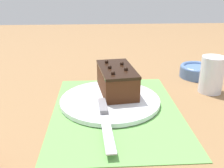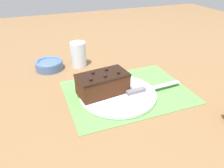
{
  "view_description": "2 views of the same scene",
  "coord_description": "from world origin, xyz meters",
  "px_view_note": "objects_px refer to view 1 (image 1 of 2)",
  "views": [
    {
      "loc": [
        -0.63,
        0.05,
        0.33
      ],
      "look_at": [
        0.02,
        0.01,
        0.07
      ],
      "focal_mm": 42.0,
      "sensor_mm": 36.0,
      "label": 1
    },
    {
      "loc": [
        0.31,
        0.64,
        0.44
      ],
      "look_at": [
        0.07,
        0.01,
        0.06
      ],
      "focal_mm": 35.0,
      "sensor_mm": 36.0,
      "label": 2
    }
  ],
  "objects_px": {
    "drinking_glass": "(212,75)",
    "cake_plate": "(110,100)",
    "serving_knife": "(104,114)",
    "small_bowl": "(197,71)",
    "chocolate_cake": "(117,80)"
  },
  "relations": [
    {
      "from": "cake_plate",
      "to": "chocolate_cake",
      "type": "xyz_separation_m",
      "value": [
        0.05,
        -0.02,
        0.04
      ]
    },
    {
      "from": "drinking_glass",
      "to": "small_bowl",
      "type": "height_order",
      "value": "drinking_glass"
    },
    {
      "from": "serving_knife",
      "to": "drinking_glass",
      "type": "xyz_separation_m",
      "value": [
        0.17,
        -0.34,
        0.04
      ]
    },
    {
      "from": "cake_plate",
      "to": "serving_knife",
      "type": "bearing_deg",
      "value": 169.14
    },
    {
      "from": "serving_knife",
      "to": "drinking_glass",
      "type": "relative_size",
      "value": 2.05
    },
    {
      "from": "cake_plate",
      "to": "small_bowl",
      "type": "xyz_separation_m",
      "value": [
        0.2,
        -0.33,
        0.01
      ]
    },
    {
      "from": "drinking_glass",
      "to": "cake_plate",
      "type": "bearing_deg",
      "value": 101.97
    },
    {
      "from": "cake_plate",
      "to": "drinking_glass",
      "type": "distance_m",
      "value": 0.33
    },
    {
      "from": "cake_plate",
      "to": "drinking_glass",
      "type": "height_order",
      "value": "drinking_glass"
    },
    {
      "from": "serving_knife",
      "to": "small_bowl",
      "type": "xyz_separation_m",
      "value": [
        0.31,
        -0.35,
        0.0
      ]
    },
    {
      "from": "serving_knife",
      "to": "cake_plate",
      "type": "bearing_deg",
      "value": -104.21
    },
    {
      "from": "chocolate_cake",
      "to": "small_bowl",
      "type": "height_order",
      "value": "chocolate_cake"
    },
    {
      "from": "chocolate_cake",
      "to": "small_bowl",
      "type": "bearing_deg",
      "value": -63.18
    },
    {
      "from": "drinking_glass",
      "to": "serving_knife",
      "type": "bearing_deg",
      "value": 116.61
    },
    {
      "from": "cake_plate",
      "to": "drinking_glass",
      "type": "relative_size",
      "value": 2.47
    }
  ]
}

